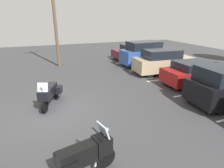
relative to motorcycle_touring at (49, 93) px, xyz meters
The scene contains 9 objects.
ground 0.99m from the motorcycle_touring, ahead, with size 44.00×44.00×0.10m, color #38383A.
motorcycle_touring is the anchor object (origin of this frame).
motorcycle_third 4.87m from the motorcycle_touring, ahead, with size 0.99×2.06×1.42m.
parking_stripes 8.68m from the motorcycle_touring, 99.08° to the left, with size 16.33×4.70×0.01m.
car_maroon 12.07m from the motorcycle_touring, 133.42° to the left, with size 2.04×4.47×1.41m.
car_blue 10.05m from the motorcycle_touring, 122.97° to the left, with size 1.95×4.55×2.05m.
car_tan 8.77m from the motorcycle_touring, 108.28° to the left, with size 2.12×4.55×1.79m.
car_red 8.77m from the motorcycle_touring, 89.14° to the left, with size 1.96×4.39×1.47m.
utility_pole 8.73m from the motorcycle_touring, behind, with size 1.10×1.57×8.97m.
Camera 1 is at (8.03, -0.26, 4.02)m, focal length 30.02 mm.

